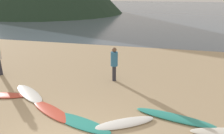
{
  "coord_description": "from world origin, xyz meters",
  "views": [
    {
      "loc": [
        2.26,
        -3.37,
        3.91
      ],
      "look_at": [
        0.16,
        5.48,
        0.6
      ],
      "focal_mm": 32.35,
      "sensor_mm": 36.0,
      "label": 1
    }
  ],
  "objects": [
    {
      "name": "surfboard_5",
      "position": [
        2.95,
        2.67,
        0.05
      ],
      "size": [
        2.63,
        1.0,
        0.09
      ],
      "primitive_type": "ellipsoid",
      "rotation": [
        0.0,
        0.0,
        -0.21
      ],
      "color": "teal",
      "rests_on": "ground"
    },
    {
      "name": "surfboard_1",
      "position": [
        -2.78,
        3.08,
        0.04
      ],
      "size": [
        2.1,
        1.69,
        0.08
      ],
      "primitive_type": "ellipsoid",
      "rotation": [
        0.0,
        0.0,
        -0.6
      ],
      "color": "white",
      "rests_on": "ground"
    },
    {
      "name": "person_0",
      "position": [
        0.32,
        5.26,
        0.96
      ],
      "size": [
        0.33,
        0.33,
        1.63
      ],
      "rotation": [
        0.0,
        0.0,
        5.48
      ],
      "color": "#2D2D38",
      "rests_on": "ground"
    },
    {
      "name": "surfboard_2",
      "position": [
        -1.2,
        2.08,
        0.04
      ],
      "size": [
        2.17,
        1.45,
        0.07
      ],
      "primitive_type": "ellipsoid",
      "rotation": [
        0.0,
        0.0,
        -0.47
      ],
      "color": "#D84C38",
      "rests_on": "ground"
    },
    {
      "name": "ground_plane",
      "position": [
        0.0,
        10.0,
        -0.1
      ],
      "size": [
        120.0,
        120.0,
        0.2
      ],
      "primitive_type": "cube",
      "color": "tan",
      "rests_on": "ground"
    },
    {
      "name": "ocean_water",
      "position": [
        0.0,
        61.96,
        0.0
      ],
      "size": [
        140.0,
        100.0,
        0.01
      ],
      "primitive_type": "cube",
      "color": "slate",
      "rests_on": "ground"
    },
    {
      "name": "surfboard_4",
      "position": [
        1.4,
        1.98,
        0.05
      ],
      "size": [
        1.99,
        1.44,
        0.1
      ],
      "primitive_type": "ellipsoid",
      "rotation": [
        0.0,
        0.0,
        0.53
      ],
      "color": "white",
      "rests_on": "ground"
    },
    {
      "name": "surfboard_3",
      "position": [
        -0.01,
        1.7,
        0.03
      ],
      "size": [
        2.38,
        1.16,
        0.07
      ],
      "primitive_type": "ellipsoid",
      "rotation": [
        0.0,
        0.0,
        -0.27
      ],
      "color": "teal",
      "rests_on": "ground"
    },
    {
      "name": "surfboard_0",
      "position": [
        -3.86,
        2.68,
        0.04
      ],
      "size": [
        2.3,
        0.94,
        0.07
      ],
      "primitive_type": "ellipsoid",
      "rotation": [
        0.0,
        0.0,
        0.19
      ],
      "color": "#D84C38",
      "rests_on": "ground"
    }
  ]
}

